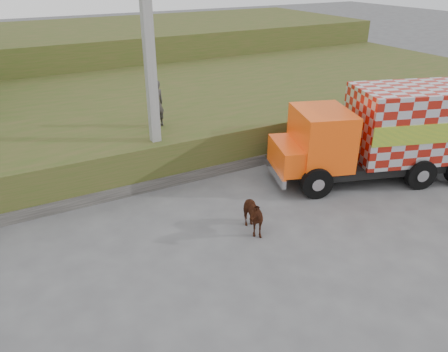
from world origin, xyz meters
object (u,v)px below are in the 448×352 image
utility_pole (150,62)px  pedestrian (156,104)px  cow (250,214)px  cargo_truck (388,133)px

utility_pole → pedestrian: utility_pole is taller
utility_pole → pedestrian: (0.56, 1.26, -1.74)m
cow → pedestrian: (-0.55, 5.48, 1.79)m
utility_pole → cargo_truck: (7.07, -3.42, -2.45)m
utility_pole → cow: 5.61m
cargo_truck → cow: cargo_truck is taller
cargo_truck → pedestrian: 8.06m
utility_pole → pedestrian: 2.22m
utility_pole → cow: bearing=-75.3°
pedestrian → cow: bearing=81.3°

